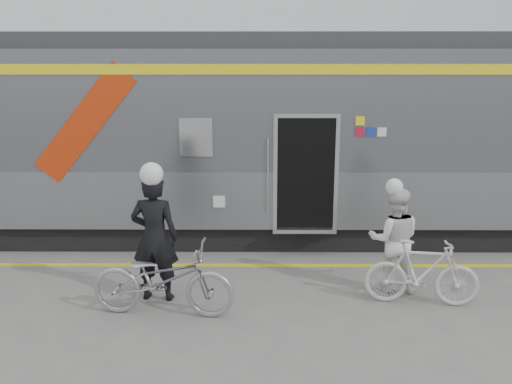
{
  "coord_description": "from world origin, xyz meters",
  "views": [
    {
      "loc": [
        -0.39,
        -7.03,
        3.6
      ],
      "look_at": [
        -0.45,
        1.6,
        1.5
      ],
      "focal_mm": 38.0,
      "sensor_mm": 36.0,
      "label": 1
    }
  ],
  "objects_px": {
    "man": "(155,238)",
    "bicycle_left": "(163,279)",
    "bicycle_right": "(422,273)",
    "woman": "(394,240)"
  },
  "relations": [
    {
      "from": "man",
      "to": "woman",
      "type": "relative_size",
      "value": 1.18
    },
    {
      "from": "woman",
      "to": "bicycle_right",
      "type": "relative_size",
      "value": 0.99
    },
    {
      "from": "man",
      "to": "bicycle_left",
      "type": "relative_size",
      "value": 0.95
    },
    {
      "from": "man",
      "to": "bicycle_right",
      "type": "height_order",
      "value": "man"
    },
    {
      "from": "bicycle_left",
      "to": "woman",
      "type": "relative_size",
      "value": 1.24
    },
    {
      "from": "bicycle_left",
      "to": "bicycle_right",
      "type": "bearing_deg",
      "value": -78.97
    },
    {
      "from": "man",
      "to": "bicycle_left",
      "type": "bearing_deg",
      "value": 115.58
    },
    {
      "from": "man",
      "to": "bicycle_right",
      "type": "relative_size",
      "value": 1.17
    },
    {
      "from": "woman",
      "to": "bicycle_right",
      "type": "height_order",
      "value": "woman"
    },
    {
      "from": "bicycle_left",
      "to": "bicycle_right",
      "type": "xyz_separation_m",
      "value": [
        3.82,
        0.36,
        -0.04
      ]
    }
  ]
}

